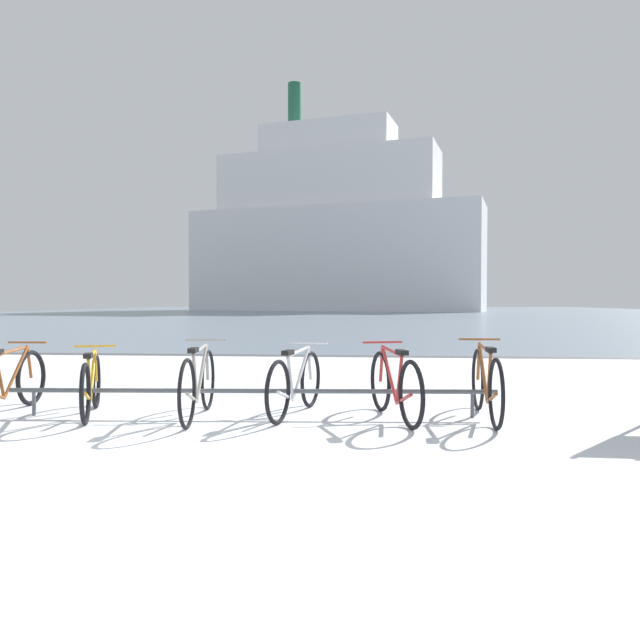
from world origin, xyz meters
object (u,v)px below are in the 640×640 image
object	(u,v)px
bicycle_2	(198,384)
ferry_ship	(333,233)
bicycle_1	(91,385)
bicycle_3	(296,383)
bicycle_0	(8,382)
bicycle_5	(486,384)
bicycle_4	(394,385)

from	to	relation	value
bicycle_2	ferry_ship	xyz separation A→B (m)	(-3.04, 69.08, 9.08)
bicycle_1	bicycle_3	xyz separation A→B (m)	(2.23, 0.23, 0.02)
bicycle_0	bicycle_5	world-z (taller)	bicycle_5
bicycle_4	bicycle_5	size ratio (longest dim) A/B	0.91
bicycle_5	bicycle_2	bearing A→B (deg)	-175.94
bicycle_0	bicycle_2	world-z (taller)	bicycle_2
ferry_ship	bicycle_4	bearing A→B (deg)	-85.75
bicycle_0	bicycle_3	bearing A→B (deg)	2.84
bicycle_1	bicycle_5	world-z (taller)	bicycle_5
bicycle_0	ferry_ship	bearing A→B (deg)	90.69
bicycle_3	bicycle_5	distance (m)	2.05
bicycle_3	bicycle_5	size ratio (longest dim) A/B	0.95
bicycle_5	ferry_ship	distance (m)	69.73
bicycle_1	bicycle_4	size ratio (longest dim) A/B	0.95
bicycle_0	bicycle_5	size ratio (longest dim) A/B	0.95
bicycle_2	bicycle_3	bearing A→B (deg)	15.08
bicycle_4	bicycle_0	bearing A→B (deg)	179.92
ferry_ship	bicycle_3	bearing A→B (deg)	-86.63
bicycle_2	bicycle_3	size ratio (longest dim) A/B	1.04
bicycle_2	ferry_ship	distance (m)	69.74
bicycle_3	ferry_ship	size ratio (longest dim) A/B	0.05
bicycle_1	bicycle_5	xyz separation A→B (m)	(4.27, 0.17, 0.04)
bicycle_4	bicycle_5	distance (m)	0.98
bicycle_3	bicycle_4	size ratio (longest dim) A/B	1.04
bicycle_2	bicycle_4	world-z (taller)	bicycle_2
bicycle_4	bicycle_5	bearing A→B (deg)	6.45
bicycle_1	bicycle_4	world-z (taller)	bicycle_4
bicycle_0	bicycle_4	bearing A→B (deg)	-0.08
bicycle_3	bicycle_2	bearing A→B (deg)	-164.92
bicycle_3	ferry_ship	xyz separation A→B (m)	(-4.05, 68.81, 9.10)
bicycle_4	ferry_ship	size ratio (longest dim) A/B	0.05
bicycle_0	bicycle_1	xyz separation A→B (m)	(1.00, -0.07, -0.01)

